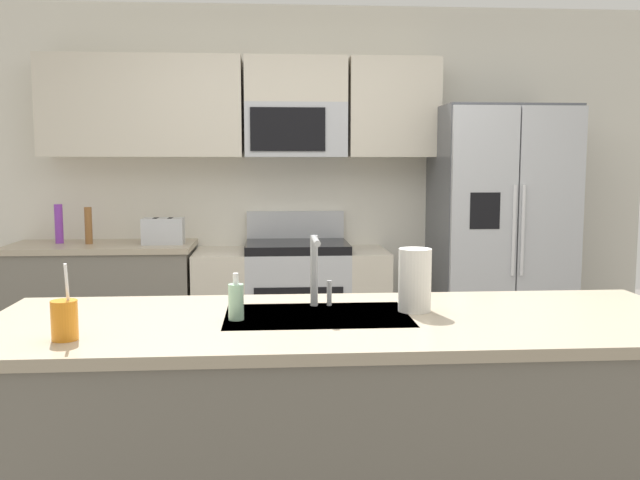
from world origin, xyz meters
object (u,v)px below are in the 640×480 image
at_px(soap_dispenser, 236,301).
at_px(paper_towel_roll, 415,280).
at_px(toaster, 163,231).
at_px(sink_faucet, 316,265).
at_px(refrigerator, 499,238).
at_px(drink_cup_orange, 65,320).
at_px(pepper_mill, 88,226).
at_px(range_oven, 292,305).
at_px(bottle_purple, 59,224).

distance_m(soap_dispenser, paper_towel_roll, 0.68).
relative_size(toaster, sink_faucet, 0.99).
xyz_separation_m(toaster, soap_dispenser, (0.61, -2.35, -0.02)).
distance_m(refrigerator, drink_cup_orange, 3.44).
height_order(toaster, soap_dispenser, toaster).
bearing_deg(sink_faucet, pepper_mill, 122.98).
xyz_separation_m(soap_dispenser, paper_towel_roll, (0.67, 0.10, 0.05)).
relative_size(refrigerator, pepper_mill, 7.25).
relative_size(toaster, pepper_mill, 1.10).
bearing_deg(toaster, soap_dispenser, -75.40).
relative_size(pepper_mill, drink_cup_orange, 1.03).
bearing_deg(toaster, range_oven, 3.39).
height_order(drink_cup_orange, paper_towel_roll, drink_cup_orange).
relative_size(toaster, soap_dispenser, 1.65).
relative_size(pepper_mill, paper_towel_roll, 1.06).
xyz_separation_m(pepper_mill, bottle_purple, (-0.22, 0.06, 0.01)).
distance_m(pepper_mill, sink_faucet, 2.63).
xyz_separation_m(sink_faucet, soap_dispenser, (-0.30, -0.19, -0.10)).
xyz_separation_m(refrigerator, soap_dispenser, (-1.75, -2.33, 0.04)).
bearing_deg(range_oven, soap_dispenser, -96.50).
bearing_deg(sink_faucet, toaster, 112.97).
bearing_deg(refrigerator, bottle_purple, 177.70).
relative_size(range_oven, pepper_mill, 5.33).
bearing_deg(bottle_purple, toaster, -8.15).
bearing_deg(paper_towel_roll, toaster, 119.64).
bearing_deg(bottle_purple, paper_towel_roll, -49.49).
height_order(sink_faucet, paper_towel_roll, sink_faucet).
relative_size(refrigerator, bottle_purple, 6.78).
height_order(range_oven, refrigerator, refrigerator).
xyz_separation_m(range_oven, soap_dispenser, (-0.27, -2.40, 0.53)).
distance_m(bottle_purple, soap_dispenser, 2.80).
bearing_deg(sink_faucet, soap_dispenser, -147.11).
bearing_deg(pepper_mill, soap_dispenser, -64.80).
height_order(pepper_mill, soap_dispenser, pepper_mill).
height_order(pepper_mill, paper_towel_roll, pepper_mill).
height_order(bottle_purple, sink_faucet, sink_faucet).
height_order(soap_dispenser, paper_towel_roll, paper_towel_roll).
height_order(range_oven, sink_faucet, sink_faucet).
relative_size(refrigerator, drink_cup_orange, 7.46).
bearing_deg(drink_cup_orange, bottle_purple, 106.78).
height_order(range_oven, toaster, range_oven).
distance_m(range_oven, paper_towel_roll, 2.41).
distance_m(pepper_mill, paper_towel_roll, 2.93).
height_order(refrigerator, paper_towel_roll, refrigerator).
height_order(pepper_mill, bottle_purple, bottle_purple).
height_order(range_oven, soap_dispenser, range_oven).
xyz_separation_m(range_oven, toaster, (-0.89, -0.05, 0.55)).
relative_size(toaster, paper_towel_roll, 1.17).
bearing_deg(toaster, bottle_purple, 171.85).
bearing_deg(soap_dispenser, bottle_purple, 118.72).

